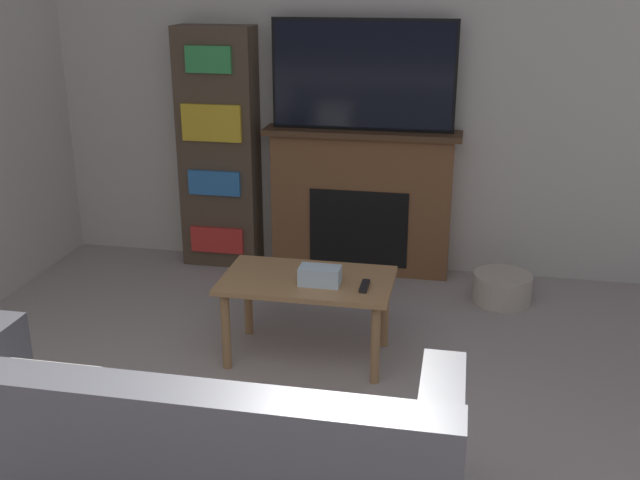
{
  "coord_description": "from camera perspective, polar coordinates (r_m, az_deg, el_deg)",
  "views": [
    {
      "loc": [
        0.69,
        -1.47,
        2.05
      ],
      "look_at": [
        -0.06,
        2.32,
        0.68
      ],
      "focal_mm": 42.0,
      "sensor_mm": 36.0,
      "label": 1
    }
  ],
  "objects": [
    {
      "name": "storage_basket",
      "position": [
        5.09,
        13.71,
        -3.57
      ],
      "size": [
        0.38,
        0.38,
        0.19
      ],
      "color": "#BCB29E",
      "rests_on": "ground_plane"
    },
    {
      "name": "coffee_table",
      "position": [
        4.13,
        -0.96,
        -3.8
      ],
      "size": [
        0.94,
        0.55,
        0.48
      ],
      "color": "#A87A4C",
      "rests_on": "ground_plane"
    },
    {
      "name": "wall_back",
      "position": [
        5.31,
        3.65,
        11.97
      ],
      "size": [
        5.55,
        0.06,
        2.7
      ],
      "color": "beige",
      "rests_on": "ground_plane"
    },
    {
      "name": "remote_control",
      "position": [
        3.98,
        3.41,
        -3.52
      ],
      "size": [
        0.04,
        0.15,
        0.02
      ],
      "color": "black",
      "rests_on": "coffee_table"
    },
    {
      "name": "fireplace",
      "position": [
        5.34,
        3.14,
        2.97
      ],
      "size": [
        1.37,
        0.28,
        1.04
      ],
      "color": "brown",
      "rests_on": "ground_plane"
    },
    {
      "name": "couch",
      "position": [
        2.93,
        -10.82,
        -17.49
      ],
      "size": [
        2.02,
        0.86,
        0.88
      ],
      "color": "#4C4C51",
      "rests_on": "ground_plane"
    },
    {
      "name": "bookshelf",
      "position": [
        5.47,
        -7.7,
        6.87
      ],
      "size": [
        0.55,
        0.29,
        1.72
      ],
      "color": "#4C3D2D",
      "rests_on": "ground_plane"
    },
    {
      "name": "tv",
      "position": [
        5.14,
        3.29,
        12.41
      ],
      "size": [
        1.25,
        0.03,
        0.74
      ],
      "color": "black",
      "rests_on": "fireplace"
    },
    {
      "name": "tissue_box",
      "position": [
        4.0,
        -0.01,
        -2.74
      ],
      "size": [
        0.22,
        0.12,
        0.1
      ],
      "color": "silver",
      "rests_on": "coffee_table"
    }
  ]
}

